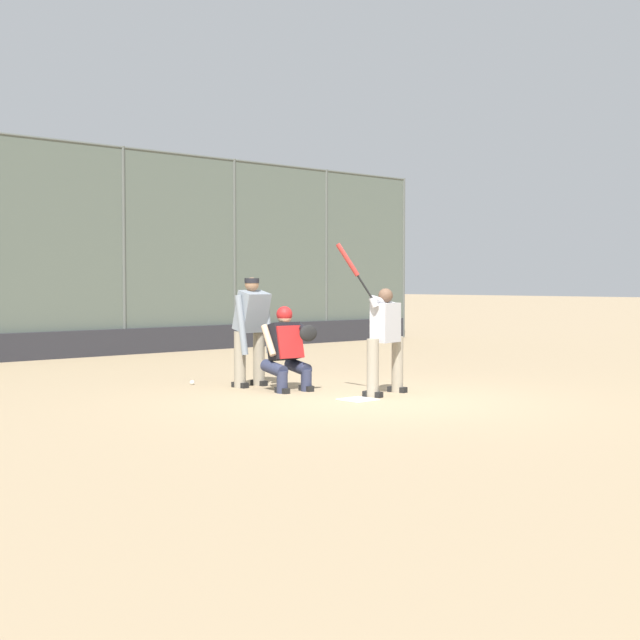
{
  "coord_description": "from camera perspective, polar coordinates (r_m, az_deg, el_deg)",
  "views": [
    {
      "loc": [
        8.45,
        8.61,
        1.6
      ],
      "look_at": [
        -0.2,
        -1.0,
        1.05
      ],
      "focal_mm": 50.0,
      "sensor_mm": 36.0,
      "label": 1
    }
  ],
  "objects": [
    {
      "name": "bleachers_beyond",
      "position": [
        22.97,
        -14.82,
        -0.17
      ],
      "size": [
        14.86,
        3.05,
        1.8
      ],
      "color": "slate",
      "rests_on": "ground_plane"
    },
    {
      "name": "ground_plane",
      "position": [
        12.17,
        2.45,
        -5.12
      ],
      "size": [
        160.0,
        160.0,
        0.0
      ],
      "primitive_type": "plane",
      "color": "tan"
    },
    {
      "name": "baseball_loose",
      "position": [
        14.04,
        -8.19,
        -3.98
      ],
      "size": [
        0.07,
        0.07,
        0.07
      ],
      "primitive_type": "sphere",
      "color": "white",
      "rests_on": "ground_plane"
    },
    {
      "name": "backstop_fence",
      "position": [
        19.5,
        -16.34,
        4.65
      ],
      "size": [
        21.31,
        0.08,
        4.59
      ],
      "color": "#515651",
      "rests_on": "ground_plane"
    },
    {
      "name": "umpire_home",
      "position": [
        13.62,
        -4.41,
        -0.53
      ],
      "size": [
        0.68,
        0.44,
        1.67
      ],
      "rotation": [
        0.0,
        0.0,
        0.08
      ],
      "color": "gray",
      "rests_on": "ground_plane"
    },
    {
      "name": "home_plate_marker",
      "position": [
        12.17,
        2.45,
        -5.09
      ],
      "size": [
        0.43,
        0.43,
        0.01
      ],
      "primitive_type": "cube",
      "color": "white",
      "rests_on": "ground_plane"
    },
    {
      "name": "padding_wall",
      "position": [
        19.44,
        -16.14,
        -1.54
      ],
      "size": [
        20.8,
        0.18,
        0.57
      ],
      "primitive_type": "cube",
      "color": "#28282D",
      "rests_on": "ground_plane"
    },
    {
      "name": "batter_at_plate",
      "position": [
        12.65,
        4.16,
        -1.07
      ],
      "size": [
        1.09,
        0.59,
        2.15
      ],
      "rotation": [
        0.0,
        0.0,
        0.22
      ],
      "color": "gray",
      "rests_on": "ground_plane"
    },
    {
      "name": "catcher_behind_plate",
      "position": [
        13.08,
        -2.09,
        -1.75
      ],
      "size": [
        0.67,
        0.8,
        1.25
      ],
      "rotation": [
        0.0,
        0.0,
        -0.1
      ],
      "color": "#2D334C",
      "rests_on": "ground_plane"
    }
  ]
}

